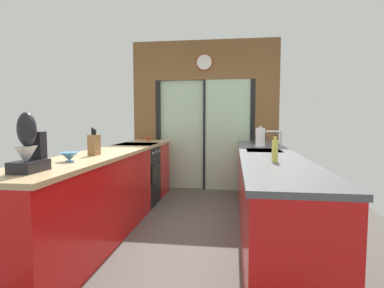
# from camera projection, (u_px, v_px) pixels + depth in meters

# --- Properties ---
(ground_plane) EXTENTS (5.04, 7.60, 0.02)m
(ground_plane) POSITION_uv_depth(u_px,v_px,m) (191.00, 221.00, 3.92)
(ground_plane) COLOR #4C4742
(back_wall_unit) EXTENTS (2.64, 0.12, 2.70)m
(back_wall_unit) POSITION_uv_depth(u_px,v_px,m) (205.00, 106.00, 5.57)
(back_wall_unit) COLOR brown
(back_wall_unit) RESTS_ON ground_plane
(left_counter_run) EXTENTS (0.62, 3.80, 0.92)m
(left_counter_run) POSITION_uv_depth(u_px,v_px,m) (107.00, 191.00, 3.54)
(left_counter_run) COLOR red
(left_counter_run) RESTS_ON ground_plane
(right_counter_run) EXTENTS (0.62, 3.80, 0.92)m
(right_counter_run) POSITION_uv_depth(u_px,v_px,m) (267.00, 193.00, 3.46)
(right_counter_run) COLOR red
(right_counter_run) RESTS_ON ground_plane
(sink_faucet) EXTENTS (0.19, 0.02, 0.23)m
(sink_faucet) POSITION_uv_depth(u_px,v_px,m) (278.00, 137.00, 3.64)
(sink_faucet) COLOR #B7BABC
(sink_faucet) RESTS_ON right_counter_run
(oven_range) EXTENTS (0.60, 0.60, 0.92)m
(oven_range) POSITION_uv_depth(u_px,v_px,m) (137.00, 174.00, 4.64)
(oven_range) COLOR black
(oven_range) RESTS_ON ground_plane
(mixing_bowl_near) EXTENTS (0.16, 0.16, 0.08)m
(mixing_bowl_near) POSITION_uv_depth(u_px,v_px,m) (69.00, 157.00, 2.68)
(mixing_bowl_near) COLOR teal
(mixing_bowl_near) RESTS_ON left_counter_run
(mixing_bowl_far) EXTENTS (0.16, 0.16, 0.08)m
(mixing_bowl_far) POSITION_uv_depth(u_px,v_px,m) (148.00, 139.00, 5.13)
(mixing_bowl_far) COLOR #BC4C38
(mixing_bowl_far) RESTS_ON left_counter_run
(knife_block) EXTENTS (0.08, 0.14, 0.29)m
(knife_block) POSITION_uv_depth(u_px,v_px,m) (94.00, 145.00, 3.15)
(knife_block) COLOR brown
(knife_block) RESTS_ON left_counter_run
(stand_mixer) EXTENTS (0.17, 0.27, 0.42)m
(stand_mixer) POSITION_uv_depth(u_px,v_px,m) (29.00, 149.00, 2.15)
(stand_mixer) COLOR black
(stand_mixer) RESTS_ON left_counter_run
(kettle) EXTENTS (0.25, 0.16, 0.22)m
(kettle) POSITION_uv_depth(u_px,v_px,m) (257.00, 137.00, 4.69)
(kettle) COLOR black
(kettle) RESTS_ON right_counter_run
(soap_bottle_near) EXTENTS (0.05, 0.05, 0.24)m
(soap_bottle_near) POSITION_uv_depth(u_px,v_px,m) (275.00, 150.00, 2.66)
(soap_bottle_near) COLOR #D1CC4C
(soap_bottle_near) RESTS_ON right_counter_run
(soap_bottle_far) EXTENTS (0.06, 0.06, 0.25)m
(soap_bottle_far) POSITION_uv_depth(u_px,v_px,m) (259.00, 138.00, 4.30)
(soap_bottle_far) COLOR silver
(soap_bottle_far) RESTS_ON right_counter_run
(paper_towel_roll) EXTENTS (0.15, 0.15, 0.28)m
(paper_towel_roll) POSITION_uv_depth(u_px,v_px,m) (260.00, 137.00, 4.14)
(paper_towel_roll) COLOR #B7BABC
(paper_towel_roll) RESTS_ON right_counter_run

